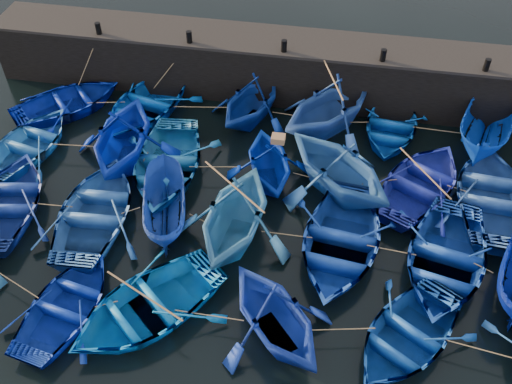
% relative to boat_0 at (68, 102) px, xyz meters
% --- Properties ---
extents(ground, '(120.00, 120.00, 0.00)m').
position_rel_boat_0_xyz_m(ground, '(9.00, -7.39, -0.49)').
color(ground, black).
rests_on(ground, ground).
extents(quay_wall, '(26.00, 2.50, 2.50)m').
position_rel_boat_0_xyz_m(quay_wall, '(9.00, 3.11, 0.76)').
color(quay_wall, black).
rests_on(quay_wall, ground).
extents(quay_top, '(26.00, 2.50, 0.12)m').
position_rel_boat_0_xyz_m(quay_top, '(9.00, 3.11, 2.07)').
color(quay_top, black).
rests_on(quay_top, quay_wall).
extents(bollard_0, '(0.24, 0.24, 0.50)m').
position_rel_boat_0_xyz_m(bollard_0, '(1.00, 2.21, 2.38)').
color(bollard_0, black).
rests_on(bollard_0, quay_top).
extents(bollard_1, '(0.24, 0.24, 0.50)m').
position_rel_boat_0_xyz_m(bollard_1, '(5.00, 2.21, 2.38)').
color(bollard_1, black).
rests_on(bollard_1, quay_top).
extents(bollard_2, '(0.24, 0.24, 0.50)m').
position_rel_boat_0_xyz_m(bollard_2, '(9.00, 2.21, 2.38)').
color(bollard_2, black).
rests_on(bollard_2, quay_top).
extents(bollard_3, '(0.24, 0.24, 0.50)m').
position_rel_boat_0_xyz_m(bollard_3, '(13.00, 2.21, 2.38)').
color(bollard_3, black).
rests_on(bollard_3, quay_top).
extents(bollard_4, '(0.24, 0.24, 0.50)m').
position_rel_boat_0_xyz_m(bollard_4, '(17.00, 2.21, 2.38)').
color(bollard_4, black).
rests_on(bollard_4, quay_top).
extents(boat_0, '(5.74, 5.69, 0.98)m').
position_rel_boat_0_xyz_m(boat_0, '(0.00, 0.00, 0.00)').
color(boat_0, '#021986').
rests_on(boat_0, ground).
extents(boat_1, '(4.95, 5.99, 1.08)m').
position_rel_boat_0_xyz_m(boat_1, '(3.37, 0.35, 0.05)').
color(boat_1, '#0448C1').
rests_on(boat_1, ground).
extents(boat_2, '(4.70, 5.03, 2.14)m').
position_rel_boat_0_xyz_m(boat_2, '(7.91, 0.78, 0.58)').
color(boat_2, navy).
rests_on(boat_2, ground).
extents(boat_3, '(6.30, 6.38, 2.54)m').
position_rel_boat_0_xyz_m(boat_3, '(11.14, 0.66, 0.78)').
color(boat_3, '#2650A3').
rests_on(boat_3, ground).
extents(boat_4, '(3.64, 4.74, 0.91)m').
position_rel_boat_0_xyz_m(boat_4, '(13.70, 0.80, -0.03)').
color(boat_4, '#074399').
rests_on(boat_4, ground).
extents(boat_5, '(3.32, 5.47, 1.98)m').
position_rel_boat_0_xyz_m(boat_5, '(17.39, 0.74, 0.50)').
color(boat_5, '#093FC4').
rests_on(boat_5, ground).
extents(boat_6, '(4.15, 5.14, 0.94)m').
position_rel_boat_0_xyz_m(boat_6, '(-0.37, -2.85, -0.02)').
color(boat_6, '#1F5EB1').
rests_on(boat_6, ground).
extents(boat_7, '(4.49, 5.11, 2.53)m').
position_rel_boat_0_xyz_m(boat_7, '(3.57, -2.64, 0.78)').
color(boat_7, '#0422A7').
rests_on(boat_7, ground).
extents(boat_8, '(4.35, 5.71, 1.11)m').
position_rel_boat_0_xyz_m(boat_8, '(5.35, -3.16, 0.06)').
color(boat_8, blue).
rests_on(boat_8, ground).
extents(boat_9, '(4.28, 4.60, 1.97)m').
position_rel_boat_0_xyz_m(boat_9, '(9.25, -2.80, 0.50)').
color(boat_9, '#00249F').
rests_on(boat_9, ground).
extents(boat_10, '(6.40, 6.34, 2.55)m').
position_rel_boat_0_xyz_m(boat_10, '(11.81, -2.95, 0.79)').
color(boat_10, '#245A9C').
rests_on(boat_10, ground).
extents(boat_11, '(5.39, 5.97, 1.02)m').
position_rel_boat_0_xyz_m(boat_11, '(14.87, -2.46, 0.02)').
color(boat_11, navy).
rests_on(boat_11, ground).
extents(boat_12, '(4.12, 5.53, 1.10)m').
position_rel_boat_0_xyz_m(boat_12, '(17.33, -2.66, 0.06)').
color(boat_12, '#28549A').
rests_on(boat_12, ground).
extents(boat_13, '(4.28, 5.40, 1.01)m').
position_rel_boat_0_xyz_m(boat_13, '(0.41, -6.01, 0.02)').
color(boat_13, navy).
rests_on(boat_13, ground).
extents(boat_14, '(4.01, 5.38, 1.07)m').
position_rel_boat_0_xyz_m(boat_14, '(3.67, -5.93, 0.05)').
color(boat_14, '#2557A2').
rests_on(boat_14, ground).
extents(boat_15, '(2.51, 4.21, 1.53)m').
position_rel_boat_0_xyz_m(boat_15, '(6.01, -5.53, 0.28)').
color(boat_15, navy).
rests_on(boat_15, ground).
extents(boat_16, '(4.58, 5.15, 2.48)m').
position_rel_boat_0_xyz_m(boat_16, '(8.60, -5.86, 0.75)').
color(boat_16, '#3077B9').
rests_on(boat_16, ground).
extents(boat_17, '(4.48, 5.83, 1.12)m').
position_rel_boat_0_xyz_m(boat_17, '(12.11, -5.85, 0.07)').
color(boat_17, '#113994').
rests_on(boat_17, ground).
extents(boat_18, '(4.84, 6.00, 1.10)m').
position_rel_boat_0_xyz_m(boat_18, '(15.50, -5.97, 0.06)').
color(boat_18, navy).
rests_on(boat_18, ground).
extents(boat_21, '(3.71, 4.65, 0.87)m').
position_rel_boat_0_xyz_m(boat_21, '(4.21, -9.72, -0.06)').
color(boat_21, '#0A299E').
rests_on(boat_21, ground).
extents(boat_22, '(6.04, 6.19, 1.05)m').
position_rel_boat_0_xyz_m(boat_22, '(6.61, -9.40, 0.04)').
color(boat_22, blue).
rests_on(boat_22, ground).
extents(boat_23, '(5.36, 5.40, 2.15)m').
position_rel_boat_0_xyz_m(boat_23, '(10.49, -9.39, 0.59)').
color(boat_23, '#1331A7').
rests_on(boat_23, ground).
extents(boat_24, '(5.03, 5.43, 0.92)m').
position_rel_boat_0_xyz_m(boat_24, '(14.28, -8.96, -0.03)').
color(boat_24, '#0E4295').
rests_on(boat_24, ground).
extents(wooden_crate, '(0.48, 0.41, 0.24)m').
position_rel_boat_0_xyz_m(wooden_crate, '(9.55, -2.80, 1.60)').
color(wooden_crate, '#986B42').
rests_on(wooden_crate, boat_9).
extents(mooring_ropes, '(17.44, 11.87, 2.10)m').
position_rel_boat_0_xyz_m(mooring_ropes, '(8.74, -2.48, 0.38)').
color(mooring_ropes, tan).
rests_on(mooring_ropes, ground).
extents(loose_oars, '(10.51, 12.14, 1.59)m').
position_rel_boat_0_xyz_m(loose_oars, '(10.30, -4.27, 1.31)').
color(loose_oars, '#99724C').
rests_on(loose_oars, ground).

